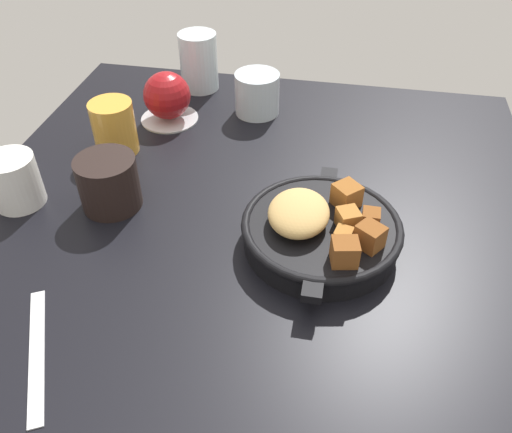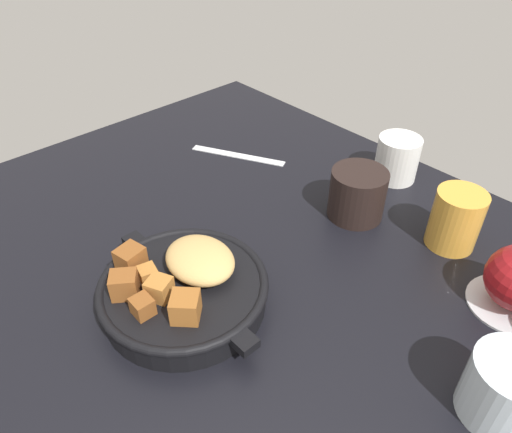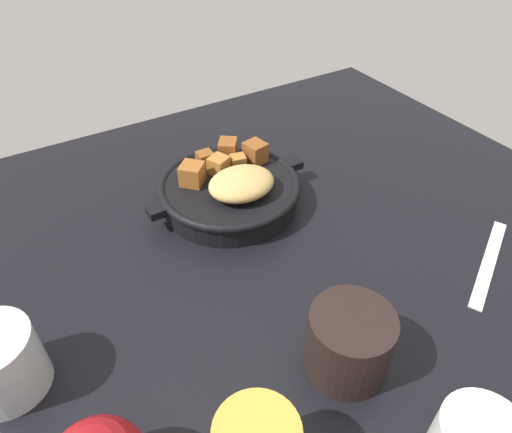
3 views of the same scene
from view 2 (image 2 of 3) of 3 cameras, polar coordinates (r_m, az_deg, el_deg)
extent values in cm
cube|color=black|center=(68.09, -1.91, -6.00)|extent=(98.47, 83.42, 2.40)
cylinder|color=black|center=(60.99, -8.54, -9.04)|extent=(20.32, 20.32, 3.68)
torus|color=black|center=(59.88, -8.68, -8.03)|extent=(21.12, 21.12, 1.20)
cube|color=black|center=(53.95, -1.38, -14.72)|extent=(2.64, 2.40, 1.20)
cube|color=black|center=(67.55, -14.28, -2.90)|extent=(2.64, 2.40, 1.20)
ellipsoid|color=tan|center=(59.92, -6.69, -5.14)|extent=(9.66, 7.91, 3.33)
cube|color=#A86B2D|center=(57.68, -11.45, -8.40)|extent=(3.56, 3.52, 2.62)
cube|color=#935623|center=(54.87, -8.41, -10.61)|extent=(4.44, 4.44, 3.13)
cube|color=brown|center=(56.43, -13.37, -10.38)|extent=(2.39, 2.27, 2.24)
cube|color=brown|center=(61.75, -14.70, -4.92)|extent=(3.44, 3.65, 3.14)
cube|color=brown|center=(58.70, -15.43, -7.84)|extent=(4.01, 4.10, 3.11)
cube|color=#A86B2D|center=(59.99, -12.75, -6.76)|extent=(2.59, 2.52, 2.08)
cylinder|color=#B7BABF|center=(69.13, 27.89, -9.11)|extent=(10.34, 10.34, 0.60)
cube|color=silver|center=(90.10, -2.17, 7.31)|extent=(16.81, 9.78, 0.36)
cylinder|color=black|center=(74.64, 11.98, 2.63)|extent=(8.58, 8.58, 7.78)
cylinder|color=gold|center=(72.88, 22.69, -0.32)|extent=(6.96, 6.96, 8.74)
cylinder|color=white|center=(85.36, 16.46, 6.64)|extent=(7.19, 7.19, 7.66)
cylinder|color=silver|center=(55.62, 27.61, -17.79)|extent=(8.06, 8.06, 7.51)
camera|label=1|loc=(0.91, -36.68, 33.85)|focal=36.96mm
camera|label=3|loc=(0.71, 43.26, 26.71)|focal=31.69mm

